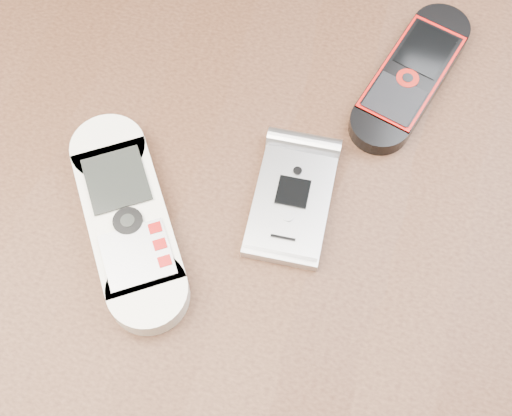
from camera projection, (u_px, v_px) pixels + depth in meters
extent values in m
plane|color=#472B19|center=(253.00, 398.00, 1.22)|extent=(4.00, 4.00, 0.00)
cube|color=black|center=(250.00, 221.00, 0.56)|extent=(1.20, 0.80, 0.03)
cube|color=white|center=(128.00, 218.00, 0.53)|extent=(0.15, 0.18, 0.02)
cube|color=black|center=(411.00, 76.00, 0.59)|extent=(0.09, 0.17, 0.02)
cube|color=silver|center=(292.00, 200.00, 0.54)|extent=(0.07, 0.12, 0.02)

